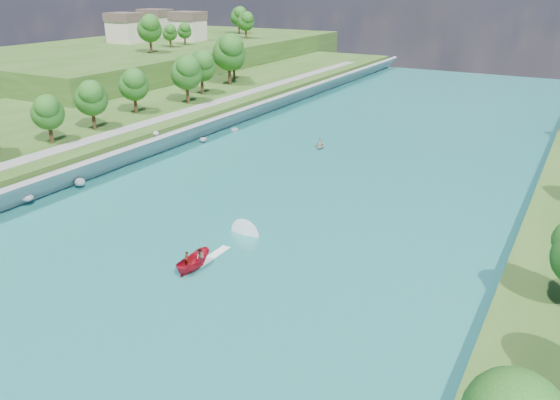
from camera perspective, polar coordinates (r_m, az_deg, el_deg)
The scene contains 10 objects.
ground at distance 52.52m, azimuth -11.76°, elevation -7.71°, with size 260.00×260.00×0.00m, color #2D5119.
river_water at distance 67.07m, azimuth -0.59°, elevation -0.48°, with size 55.00×240.00×0.10m, color #1B6668.
berm_west at distance 100.26m, azimuth -26.24°, elevation 5.85°, with size 45.00×240.00×3.50m, color #2D5119.
ridge_west at distance 173.02m, azimuth -12.10°, elevation 14.36°, with size 60.00×120.00×9.00m, color #2D5119.
riprap_bank at distance 81.13m, azimuth -17.03°, elevation 3.86°, with size 4.10×236.00×4.15m.
riverside_path at distance 86.19m, azimuth -19.70°, elevation 5.78°, with size 3.00×200.00×0.10m, color gray.
ridge_houses at distance 179.99m, azimuth -12.78°, elevation 17.40°, with size 29.50×29.50×8.40m.
trees_ridge at distance 169.90m, azimuth -7.96°, elevation 17.64°, with size 19.96×63.44×10.90m.
motorboat at distance 53.43m, azimuth -8.17°, elevation -5.88°, with size 3.60×19.01×2.00m.
raft at distance 90.54m, azimuth 4.17°, elevation 5.70°, with size 3.18×3.68×1.52m.
Camera 1 is at (31.39, -33.55, 25.44)m, focal length 35.00 mm.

